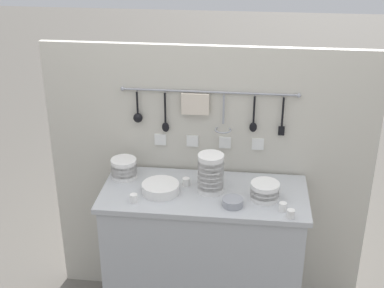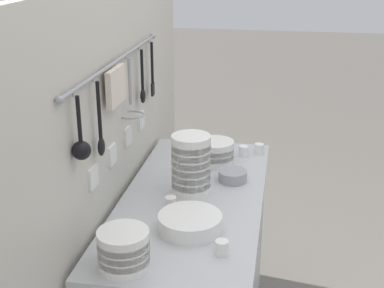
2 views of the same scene
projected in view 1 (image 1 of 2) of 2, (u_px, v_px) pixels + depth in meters
counter at (203, 258)px, 3.21m from camera, size 1.17×0.52×0.93m
back_wall at (208, 179)px, 3.31m from camera, size 1.97×0.11×1.69m
bowl_stack_nested_right at (211, 173)px, 2.97m from camera, size 0.14×0.14×0.23m
bowl_stack_tall_left at (265, 191)px, 2.93m from camera, size 0.16×0.16×0.10m
bowl_stack_short_front at (124, 168)px, 3.14m from camera, size 0.15×0.15×0.12m
plate_stack at (161, 188)px, 3.00m from camera, size 0.21×0.21×0.05m
steel_mixing_bowl at (233, 202)px, 2.87m from camera, size 0.11×0.11×0.04m
cup_mid_row at (134, 198)px, 2.90m from camera, size 0.04×0.04×0.05m
cup_beside_plates at (283, 207)px, 2.82m from camera, size 0.04×0.04×0.05m
cup_back_left at (186, 182)px, 3.07m from camera, size 0.04×0.04×0.05m
cup_front_left at (291, 214)px, 2.76m from camera, size 0.04×0.04×0.05m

